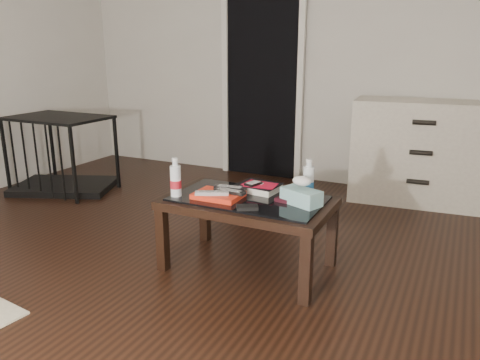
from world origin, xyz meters
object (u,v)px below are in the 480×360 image
at_px(coffee_table, 248,207).
at_px(dresser, 423,153).
at_px(textbook, 259,187).
at_px(water_bottle_left, 176,177).
at_px(tissue_box, 301,197).
at_px(pet_crate, 63,166).
at_px(water_bottle_right, 308,178).

height_order(coffee_table, dresser, dresser).
xyz_separation_m(dresser, textbook, (-0.82, -1.70, 0.03)).
bearing_deg(water_bottle_left, dresser, 58.47).
xyz_separation_m(coffee_table, tissue_box, (0.33, 0.02, 0.11)).
bearing_deg(water_bottle_left, textbook, 37.36).
bearing_deg(coffee_table, dresser, 65.94).
bearing_deg(coffee_table, pet_crate, 162.36).
xyz_separation_m(water_bottle_left, water_bottle_right, (0.73, 0.33, 0.00)).
bearing_deg(dresser, water_bottle_right, -111.54).
bearing_deg(tissue_box, water_bottle_left, -143.77).
relative_size(coffee_table, textbook, 4.00).
bearing_deg(water_bottle_right, dresser, 73.36).
bearing_deg(dresser, coffee_table, -118.96).
distance_m(dresser, water_bottle_right, 1.77).
bearing_deg(coffee_table, textbook, 88.48).
bearing_deg(textbook, tissue_box, -15.92).
bearing_deg(coffee_table, tissue_box, 3.51).
bearing_deg(tissue_box, textbook, -179.98).
bearing_deg(dresser, pet_crate, -165.39).
bearing_deg(tissue_box, water_bottle_right, 114.45).
relative_size(dresser, pet_crate, 1.17).
distance_m(water_bottle_left, tissue_box, 0.76).
height_order(textbook, tissue_box, tissue_box).
relative_size(textbook, tissue_box, 1.09).
height_order(dresser, pet_crate, dresser).
relative_size(coffee_table, pet_crate, 0.94).
height_order(water_bottle_left, tissue_box, water_bottle_left).
xyz_separation_m(pet_crate, textbook, (2.32, -0.58, 0.25)).
xyz_separation_m(pet_crate, tissue_box, (2.64, -0.72, 0.28)).
xyz_separation_m(coffee_table, water_bottle_left, (-0.41, -0.17, 0.18)).
relative_size(coffee_table, dresser, 0.81).
bearing_deg(water_bottle_left, water_bottle_right, 24.07).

